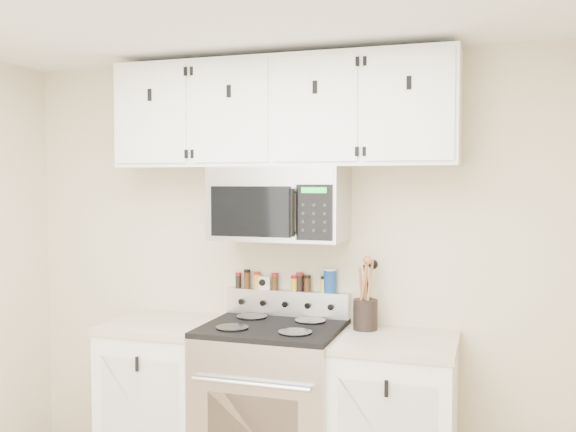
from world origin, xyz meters
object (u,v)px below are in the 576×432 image
Objects in this scene: utensil_crock at (365,312)px; salt_canister at (330,281)px; range at (273,406)px; microwave at (280,203)px.

utensil_crock reaches higher than salt_canister.
utensil_crock reaches higher than range.
utensil_crock is (0.49, 0.05, -0.61)m from microwave.
range is 1.15m from microwave.
range is 0.79m from salt_canister.
microwave is (0.00, 0.13, 1.14)m from range.
microwave reaches higher than salt_canister.
range is 1.45× the size of microwave.
microwave is 0.55m from salt_canister.
salt_canister is (0.26, 0.16, -0.46)m from microwave.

